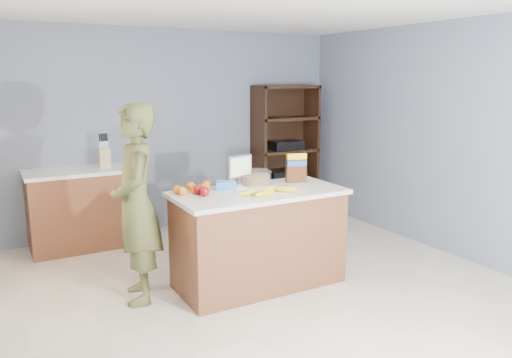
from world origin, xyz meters
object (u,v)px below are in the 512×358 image
person (136,204)px  tv (240,168)px  cereal_box (296,165)px  counter_peninsula (259,242)px  shelving_unit (283,153)px

person → tv: bearing=106.7°
cereal_box → counter_peninsula: bearing=-163.4°
counter_peninsula → cereal_box: bearing=16.6°
person → tv: person is taller
counter_peninsula → tv: size_ratio=5.53×
tv → cereal_box: 0.55m
counter_peninsula → cereal_box: cereal_box is taller
shelving_unit → counter_peninsula: bearing=-127.1°
person → tv: size_ratio=6.06×
shelving_unit → cereal_box: 2.18m
shelving_unit → person: size_ratio=1.05×
person → cereal_box: bearing=98.0°
tv → shelving_unit: bearing=47.5°
shelving_unit → person: 3.18m
person → counter_peninsula: bearing=88.7°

